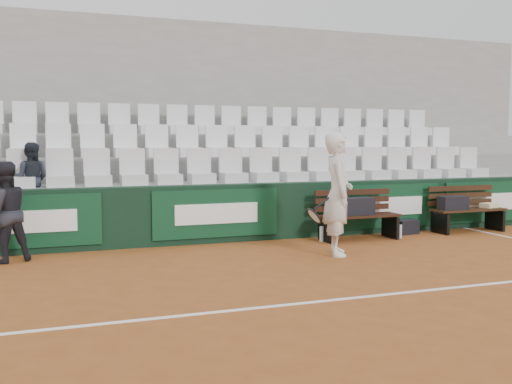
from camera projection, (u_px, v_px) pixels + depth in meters
name	position (u px, v px, depth m)	size (l,w,h in m)	color
ground	(329.00, 301.00, 6.24)	(80.00, 80.00, 0.00)	brown
court_baseline	(329.00, 301.00, 6.24)	(18.00, 0.06, 0.01)	white
back_barrier	(229.00, 213.00, 9.96)	(18.00, 0.34, 1.00)	black
grandstand_tier_front	(215.00, 209.00, 10.53)	(18.00, 0.95, 1.00)	gray
grandstand_tier_mid	(203.00, 193.00, 11.41)	(18.00, 0.95, 1.45)	gray
grandstand_tier_back	(192.00, 179.00, 12.28)	(18.00, 0.95, 1.90)	#959593
grandstand_rear_wall	(185.00, 121.00, 12.76)	(18.00, 0.30, 4.40)	gray
seat_row_front	(218.00, 165.00, 10.30)	(11.90, 0.44, 0.63)	silver
seat_row_mid	(204.00, 141.00, 11.15)	(11.90, 0.44, 0.63)	white
seat_row_back	(193.00, 119.00, 12.00)	(11.90, 0.44, 0.63)	silver
bench_left	(359.00, 227.00, 10.14)	(1.50, 0.56, 0.45)	#32180F
bench_right	(468.00, 220.00, 11.04)	(1.50, 0.56, 0.45)	#331D0F
sports_bag_left	(354.00, 206.00, 10.09)	(0.71, 0.30, 0.30)	black
sports_bag_right	(453.00, 203.00, 10.87)	(0.55, 0.26, 0.26)	black
towel	(489.00, 205.00, 11.21)	(0.32, 0.23, 0.09)	beige
sports_bag_ground	(406.00, 227.00, 10.79)	(0.44, 0.27, 0.27)	black
water_bottle_near	(322.00, 234.00, 9.95)	(0.08, 0.08, 0.27)	silver
water_bottle_far	(400.00, 231.00, 10.32)	(0.07, 0.07, 0.25)	silver
tennis_player	(338.00, 194.00, 8.71)	(0.82, 0.80, 1.88)	silver
ball_kid	(5.00, 212.00, 8.20)	(0.71, 0.55, 1.46)	black
spectator_c	(30.00, 151.00, 9.27)	(0.57, 0.45, 1.18)	#1E232D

